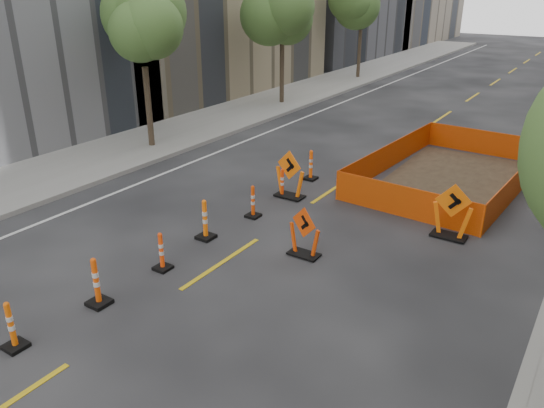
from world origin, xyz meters
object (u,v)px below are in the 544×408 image
Objects in this scene: channelizer_3 at (96,282)px; chevron_sign_center at (304,232)px; channelizer_8 at (311,165)px; channelizer_4 at (161,251)px; channelizer_6 at (253,201)px; channelizer_7 at (282,183)px; chevron_sign_left at (290,174)px; channelizer_2 at (11,325)px; channelizer_5 at (205,219)px; chevron_sign_right at (452,211)px.

chevron_sign_center is (2.57, 4.31, 0.10)m from channelizer_3.
channelizer_4 is at bearing -89.18° from channelizer_8.
channelizer_6 reaches higher than channelizer_7.
channelizer_7 is at bearing 90.24° from channelizer_3.
chevron_sign_center is at bearing 44.66° from channelizer_4.
chevron_sign_center is (2.35, -3.13, -0.11)m from chevron_sign_left.
channelizer_2 is 0.95× the size of channelizer_8.
channelizer_4 is 3.69m from channelizer_6.
channelizer_4 is at bearing -118.42° from chevron_sign_center.
channelizer_5 is 6.56m from chevron_sign_right.
chevron_sign_left is at bearing 88.31° from channelizer_3.
chevron_sign_center is at bearing 59.21° from channelizer_3.
channelizer_6 is at bearing -82.48° from chevron_sign_left.
chevron_sign_center is at bearing 12.85° from channelizer_5.
channelizer_7 is (0.09, 3.69, -0.10)m from channelizer_5.
chevron_sign_left is 1.01× the size of chevron_sign_right.
channelizer_5 is at bearing 89.70° from channelizer_2.
channelizer_5 is at bearing -90.99° from channelizer_8.
channelizer_5 is at bearing -164.89° from chevron_sign_right.
channelizer_2 is at bearing -90.76° from channelizer_7.
channelizer_6 is (0.28, 7.38, -0.02)m from channelizer_2.
channelizer_8 is (0.10, 5.54, -0.03)m from channelizer_5.
channelizer_3 is at bearing 85.23° from channelizer_2.
channelizer_4 is 0.87× the size of channelizer_5.
channelizer_4 is 0.62× the size of chevron_sign_left.
channelizer_4 is at bearing -152.39° from chevron_sign_right.
chevron_sign_left is (0.14, 5.59, 0.29)m from channelizer_4.
channelizer_6 is 3.70m from channelizer_8.
channelizer_5 is 1.05× the size of channelizer_8.
chevron_sign_center reaches higher than channelizer_4.
channelizer_2 is 0.76× the size of chevron_sign_center.
channelizer_7 is 4.03m from chevron_sign_center.
channelizer_7 is at bearing 89.24° from channelizer_2.
channelizer_2 is 1.05× the size of channelizer_4.
channelizer_7 is at bearing 160.84° from chevron_sign_right.
channelizer_5 is 3.76m from chevron_sign_left.
channelizer_4 is 5.54m from channelizer_7.
chevron_sign_right reaches higher than chevron_sign_center.
channelizer_6 is 0.63× the size of chevron_sign_left.
chevron_sign_left is (0.25, -1.80, 0.25)m from channelizer_8.
chevron_sign_left is at bearing 84.74° from channelizer_5.
channelizer_3 is at bearing -89.82° from channelizer_8.
chevron_sign_center reaches higher than channelizer_8.
channelizer_8 is 0.80× the size of chevron_sign_center.
channelizer_4 is 0.63× the size of chevron_sign_right.
channelizer_5 is 0.72× the size of chevron_sign_left.
channelizer_8 is 1.83m from chevron_sign_left.
channelizer_7 is 0.59× the size of chevron_sign_right.
channelizer_7 is 0.59× the size of chevron_sign_left.
channelizer_6 is 1.85m from channelizer_7.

